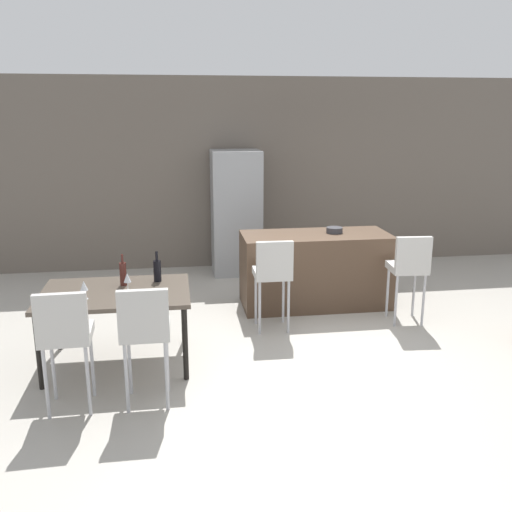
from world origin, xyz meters
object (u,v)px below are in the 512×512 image
at_px(dining_table, 116,297).
at_px(wine_glass_middle, 127,278).
at_px(wine_bottle_left, 157,270).
at_px(refrigerator, 236,212).
at_px(kitchen_island, 315,270).
at_px(dining_chair_far, 145,327).
at_px(fruit_bowl, 334,230).
at_px(dining_chair_near, 65,331).
at_px(wine_bottle_near, 123,273).
at_px(bar_chair_left, 273,271).
at_px(bar_chair_middle, 409,265).
at_px(wine_glass_right, 84,286).

height_order(dining_table, wine_glass_middle, wine_glass_middle).
xyz_separation_m(wine_bottle_left, refrigerator, (1.10, 2.76, 0.07)).
height_order(kitchen_island, wine_glass_middle, kitchen_island).
distance_m(dining_chair_far, fruit_bowl, 3.20).
distance_m(dining_chair_far, wine_bottle_left, 1.13).
bearing_deg(dining_chair_near, wine_bottle_near, 70.03).
relative_size(bar_chair_left, wine_glass_middle, 6.03).
bearing_deg(wine_bottle_left, refrigerator, 68.31).
distance_m(wine_bottle_left, wine_bottle_near, 0.34).
height_order(bar_chair_middle, fruit_bowl, bar_chair_middle).
bearing_deg(bar_chair_left, refrigerator, 93.26).
bearing_deg(dining_chair_far, wine_bottle_left, 86.01).
relative_size(dining_chair_near, wine_glass_right, 6.03).
bearing_deg(refrigerator, bar_chair_left, -86.74).
height_order(dining_chair_near, wine_glass_right, dining_chair_near).
distance_m(wine_bottle_left, wine_glass_middle, 0.38).
relative_size(bar_chair_middle, fruit_bowl, 5.19).
xyz_separation_m(dining_chair_far, fruit_bowl, (2.23, 2.28, 0.26)).
relative_size(dining_chair_near, wine_bottle_left, 3.41).
height_order(wine_bottle_near, fruit_bowl, wine_bottle_near).
distance_m(wine_bottle_near, wine_glass_middle, 0.19).
distance_m(dining_table, fruit_bowl, 2.93).
height_order(bar_chair_middle, dining_table, bar_chair_middle).
distance_m(dining_table, wine_glass_right, 0.37).
bearing_deg(dining_chair_near, bar_chair_middle, 22.76).
relative_size(dining_table, wine_glass_right, 8.02).
relative_size(dining_chair_near, dining_chair_far, 1.00).
height_order(kitchen_island, fruit_bowl, fruit_bowl).
height_order(dining_chair_far, wine_glass_right, dining_chair_far).
xyz_separation_m(wine_bottle_left, wine_glass_middle, (-0.27, -0.26, 0.01)).
bearing_deg(wine_bottle_near, dining_chair_near, -109.97).
distance_m(dining_table, wine_bottle_near, 0.26).
bearing_deg(fruit_bowl, wine_glass_middle, -149.66).
xyz_separation_m(bar_chair_middle, wine_glass_middle, (-3.08, -0.62, 0.17)).
relative_size(bar_chair_middle, dining_chair_far, 1.00).
bearing_deg(bar_chair_middle, refrigerator, 125.37).
bearing_deg(fruit_bowl, wine_glass_right, -149.97).
bearing_deg(dining_chair_far, fruit_bowl, 45.57).
xyz_separation_m(dining_table, dining_chair_far, (0.31, -0.86, 0.02)).
bearing_deg(wine_glass_middle, dining_table, -179.85).
distance_m(dining_chair_near, fruit_bowl, 3.66).
xyz_separation_m(bar_chair_middle, wine_bottle_left, (-2.81, -0.35, 0.16)).
xyz_separation_m(bar_chair_left, wine_bottle_left, (-1.24, -0.35, 0.16)).
bearing_deg(bar_chair_left, dining_table, -159.24).
relative_size(bar_chair_left, wine_bottle_near, 3.36).
relative_size(refrigerator, fruit_bowl, 9.09).
relative_size(bar_chair_left, dining_chair_near, 1.00).
xyz_separation_m(bar_chair_left, dining_table, (-1.63, -0.62, -0.02)).
distance_m(dining_chair_near, wine_bottle_near, 1.12).
relative_size(kitchen_island, wine_bottle_left, 5.94).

